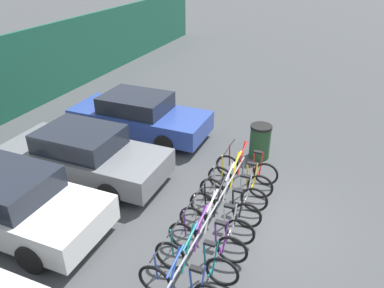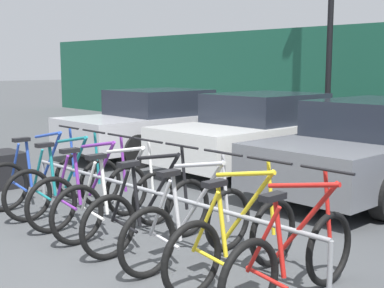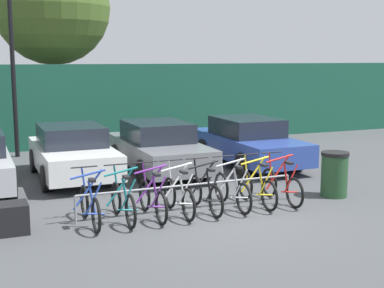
# 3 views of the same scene
# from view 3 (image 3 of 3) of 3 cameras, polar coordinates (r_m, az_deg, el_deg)

# --- Properties ---
(ground_plane) EXTENTS (120.00, 120.00, 0.00)m
(ground_plane) POSITION_cam_3_polar(r_m,az_deg,el_deg) (10.84, 3.85, -7.72)
(ground_plane) COLOR #424447
(hoarding_wall) EXTENTS (36.00, 0.16, 2.93)m
(hoarding_wall) POSITION_cam_3_polar(r_m,az_deg,el_deg) (19.42, -8.70, 4.11)
(hoarding_wall) COLOR #19513D
(hoarding_wall) RESTS_ON ground
(bike_rack) EXTENTS (4.78, 0.04, 0.57)m
(bike_rack) POSITION_cam_3_polar(r_m,az_deg,el_deg) (11.09, -0.23, -4.65)
(bike_rack) COLOR gray
(bike_rack) RESTS_ON ground
(bicycle_blue) EXTENTS (0.68, 1.71, 1.05)m
(bicycle_blue) POSITION_cam_3_polar(r_m,az_deg,el_deg) (10.38, -10.84, -6.46)
(bicycle_blue) COLOR black
(bicycle_blue) RESTS_ON ground
(bicycle_teal) EXTENTS (0.68, 1.71, 1.05)m
(bicycle_teal) POSITION_cam_3_polar(r_m,az_deg,el_deg) (10.52, -7.37, -6.16)
(bicycle_teal) COLOR black
(bicycle_teal) RESTS_ON ground
(bicycle_purple) EXTENTS (0.68, 1.71, 1.05)m
(bicycle_purple) POSITION_cam_3_polar(r_m,az_deg,el_deg) (10.69, -4.24, -5.86)
(bicycle_purple) COLOR black
(bicycle_purple) RESTS_ON ground
(bicycle_white) EXTENTS (0.68, 1.71, 1.05)m
(bicycle_white) POSITION_cam_3_polar(r_m,az_deg,el_deg) (10.87, -1.42, -5.58)
(bicycle_white) COLOR black
(bicycle_white) RESTS_ON ground
(bicycle_black) EXTENTS (0.68, 1.71, 1.05)m
(bicycle_black) POSITION_cam_3_polar(r_m,az_deg,el_deg) (11.09, 1.42, -5.29)
(bicycle_black) COLOR black
(bicycle_black) RESTS_ON ground
(bicycle_silver) EXTENTS (0.68, 1.71, 1.05)m
(bicycle_silver) POSITION_cam_3_polar(r_m,az_deg,el_deg) (11.35, 4.31, -4.97)
(bicycle_silver) COLOR black
(bicycle_silver) RESTS_ON ground
(bicycle_yellow) EXTENTS (0.68, 1.71, 1.05)m
(bicycle_yellow) POSITION_cam_3_polar(r_m,az_deg,el_deg) (11.62, 6.92, -4.67)
(bicycle_yellow) COLOR black
(bicycle_yellow) RESTS_ON ground
(bicycle_red) EXTENTS (0.68, 1.71, 1.05)m
(bicycle_red) POSITION_cam_3_polar(r_m,az_deg,el_deg) (11.93, 9.51, -4.37)
(bicycle_red) COLOR black
(bicycle_red) RESTS_ON ground
(car_white) EXTENTS (1.91, 4.16, 1.40)m
(car_white) POSITION_cam_3_polar(r_m,az_deg,el_deg) (14.41, -12.65, -0.86)
(car_white) COLOR silver
(car_white) RESTS_ON ground
(car_grey) EXTENTS (1.91, 4.43, 1.40)m
(car_grey) POSITION_cam_3_polar(r_m,az_deg,el_deg) (14.86, -3.63, -0.35)
(car_grey) COLOR slate
(car_grey) RESTS_ON ground
(car_blue) EXTENTS (1.91, 4.50, 1.40)m
(car_blue) POSITION_cam_3_polar(r_m,az_deg,el_deg) (15.91, 5.97, 0.25)
(car_blue) COLOR #2D479E
(car_blue) RESTS_ON ground
(lamp_post) EXTENTS (0.24, 0.44, 6.29)m
(lamp_post) POSITION_cam_3_polar(r_m,az_deg,el_deg) (17.83, -18.67, 9.83)
(lamp_post) COLOR black
(lamp_post) RESTS_ON ground
(trash_bin) EXTENTS (0.63, 0.63, 1.03)m
(trash_bin) POSITION_cam_3_polar(r_m,az_deg,el_deg) (12.67, 14.95, -3.11)
(trash_bin) COLOR #234728
(trash_bin) RESTS_ON ground
(cargo_crate) EXTENTS (0.70, 0.56, 0.55)m
(cargo_crate) POSITION_cam_3_polar(r_m,az_deg,el_deg) (10.30, -19.00, -7.53)
(cargo_crate) COLOR black
(cargo_crate) RESTS_ON ground
(tree_behind_hoarding) EXTENTS (4.23, 4.23, 7.11)m
(tree_behind_hoarding) POSITION_cam_3_polar(r_m,az_deg,el_deg) (20.88, -14.70, 13.86)
(tree_behind_hoarding) COLOR brown
(tree_behind_hoarding) RESTS_ON ground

